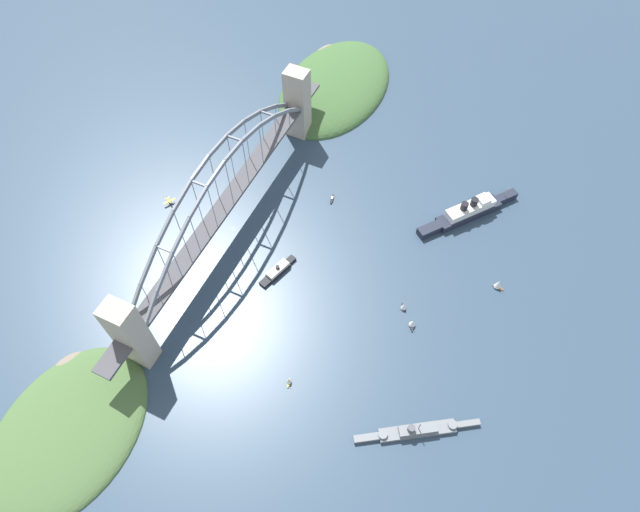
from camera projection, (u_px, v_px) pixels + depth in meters
ground_plane at (233, 228)px, 442.19m from camera, size 1400.00×1400.00×0.00m
harbor_arch_bridge at (226, 200)px, 412.40m from camera, size 312.96×20.07×82.99m
headland_west_shore at (334, 86)px, 541.71m from camera, size 159.61×100.43×30.60m
headland_east_shore at (68, 429)px, 350.33m from camera, size 125.26×91.62×20.02m
ocean_liner at (469, 211)px, 443.82m from camera, size 81.15×66.83×20.34m
naval_cruiser at (416, 430)px, 346.88m from camera, size 49.14×73.34×17.25m
harbor_ferry_steamer at (278, 271)px, 415.74m from camera, size 35.86×16.32×8.31m
seaplane_taxiing_near_bridge at (169, 201)px, 454.84m from camera, size 10.25×9.15×5.12m
small_boat_0 at (404, 306)px, 396.57m from camera, size 7.11×5.51×8.85m
small_boat_1 at (289, 381)px, 365.02m from camera, size 6.65×4.40×7.67m
small_boat_2 at (499, 284)px, 406.17m from camera, size 5.53×9.32×10.88m
small_boat_3 at (332, 199)px, 458.24m from camera, size 10.32×3.70×2.27m
small_boat_4 at (413, 323)px, 388.96m from camera, size 8.70×6.33×8.42m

